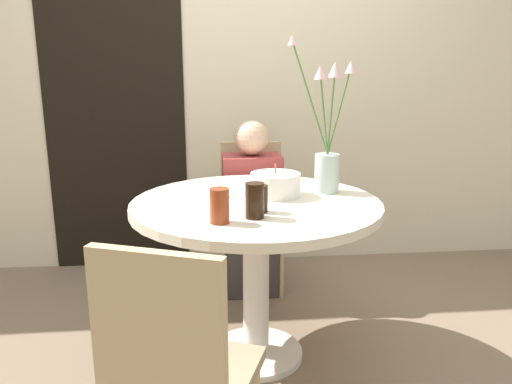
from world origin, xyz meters
TOP-DOWN VIEW (x-y plane):
  - ground_plane at (0.00, 0.00)m, footprint 16.00×16.00m
  - wall_back at (0.00, 1.27)m, footprint 8.00×0.05m
  - doorway_panel at (-0.80, 1.24)m, footprint 0.90×0.01m
  - dining_table at (0.00, 0.00)m, footprint 1.10×1.10m
  - chair_left_flank at (0.06, 0.87)m, footprint 0.43×0.43m
  - chair_far_back at (-0.32, -0.82)m, footprint 0.52×0.52m
  - birthday_cake at (0.10, 0.08)m, footprint 0.23×0.23m
  - flower_vase at (0.34, 0.11)m, footprint 0.30×0.23m
  - side_plate at (-0.14, 0.15)m, footprint 0.20×0.20m
  - drink_glass_0 at (-0.17, -0.31)m, footprint 0.07×0.07m
  - drink_glass_1 at (-0.00, -0.18)m, footprint 0.06×0.06m
  - drink_glass_2 at (-0.03, -0.26)m, footprint 0.07×0.07m
  - person_guest at (0.05, 0.71)m, footprint 0.34×0.24m

SIDE VIEW (x-z plane):
  - ground_plane at x=0.00m, z-range 0.00..0.00m
  - person_guest at x=0.05m, z-range -0.03..1.01m
  - chair_left_flank at x=0.06m, z-range 0.05..0.94m
  - chair_far_back at x=-0.32m, z-range 0.05..0.94m
  - dining_table at x=0.00m, z-range 0.24..1.01m
  - side_plate at x=-0.14m, z-range 0.77..0.78m
  - birthday_cake at x=0.10m, z-range 0.74..0.89m
  - drink_glass_1 at x=0.00m, z-range 0.77..0.88m
  - drink_glass_0 at x=-0.17m, z-range 0.77..0.90m
  - drink_glass_2 at x=-0.03m, z-range 0.77..0.91m
  - flower_vase at x=0.34m, z-range 0.61..1.32m
  - doorway_panel at x=-0.80m, z-range 0.00..2.05m
  - wall_back at x=0.00m, z-range 0.00..2.60m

